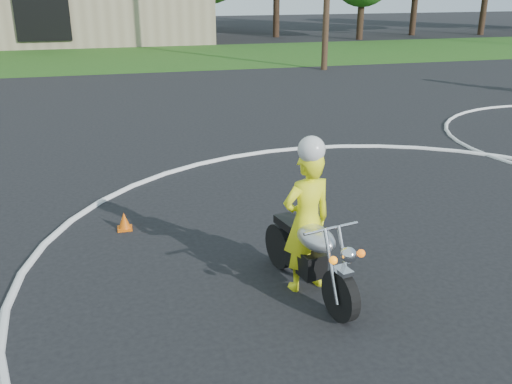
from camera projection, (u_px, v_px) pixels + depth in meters
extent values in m
cube|color=#1E4714|center=(196.00, 56.00, 30.38)|extent=(120.00, 10.00, 0.02)
torus|color=silver|center=(430.00, 257.00, 8.60)|extent=(12.12, 12.12, 0.12)
cylinder|color=black|center=(341.00, 296.00, 6.96)|extent=(0.27, 0.67, 0.66)
cylinder|color=black|center=(280.00, 246.00, 8.25)|extent=(0.27, 0.67, 0.66)
cube|color=black|center=(306.00, 260.00, 7.61)|extent=(0.43, 0.66, 0.33)
ellipsoid|color=silver|center=(316.00, 238.00, 7.28)|extent=(0.54, 0.77, 0.31)
cube|color=black|center=(294.00, 225.00, 7.75)|extent=(0.42, 0.70, 0.11)
cylinder|color=white|center=(331.00, 266.00, 6.86)|extent=(0.13, 0.40, 0.88)
cylinder|color=silver|center=(345.00, 263.00, 6.94)|extent=(0.13, 0.40, 0.88)
cube|color=silver|center=(343.00, 271.00, 6.82)|extent=(0.20, 0.27, 0.05)
cylinder|color=white|center=(331.00, 228.00, 6.91)|extent=(0.76, 0.21, 0.04)
sphere|color=silver|center=(349.00, 255.00, 6.66)|extent=(0.20, 0.20, 0.20)
sphere|color=orange|center=(333.00, 260.00, 6.60)|extent=(0.10, 0.10, 0.10)
sphere|color=#D9580A|center=(361.00, 253.00, 6.77)|extent=(0.10, 0.10, 0.10)
cylinder|color=white|center=(300.00, 251.00, 8.09)|extent=(0.28, 0.88, 0.09)
imported|color=#F1F319|center=(307.00, 222.00, 7.47)|extent=(0.79, 0.61, 1.94)
sphere|color=silver|center=(311.00, 150.00, 7.07)|extent=(0.35, 0.35, 0.35)
cone|color=#DA590B|center=(124.00, 221.00, 9.53)|extent=(0.22, 0.22, 0.30)
cube|color=#DA590B|center=(125.00, 228.00, 9.58)|extent=(0.24, 0.24, 0.03)
cube|color=black|center=(42.00, 14.00, 32.30)|extent=(3.00, 0.16, 3.00)
cylinder|color=#382619|center=(210.00, 16.00, 36.61)|extent=(0.44, 0.44, 3.24)
cylinder|color=#382619|center=(276.00, 8.00, 39.44)|extent=(0.44, 0.44, 3.96)
cylinder|color=#382619|center=(361.00, 17.00, 38.04)|extent=(0.44, 0.44, 2.88)
cylinder|color=#382619|center=(414.00, 9.00, 40.86)|extent=(0.44, 0.44, 3.60)
cylinder|color=#382619|center=(484.00, 4.00, 40.96)|extent=(0.44, 0.44, 4.32)
cylinder|color=#382619|center=(146.00, 19.00, 36.68)|extent=(0.44, 0.44, 2.88)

